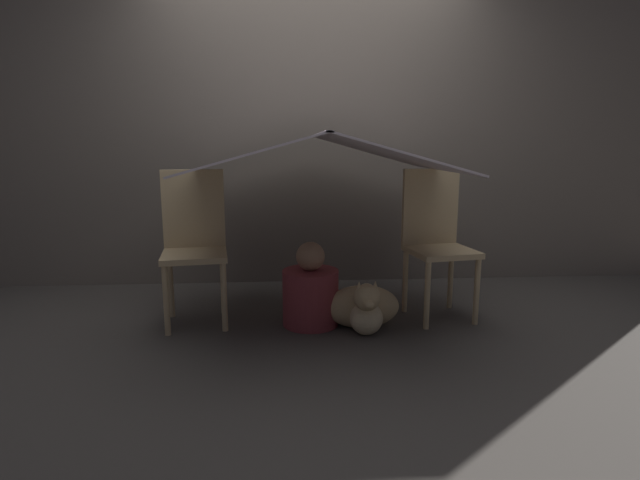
{
  "coord_description": "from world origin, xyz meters",
  "views": [
    {
      "loc": [
        -0.22,
        -3.05,
        1.13
      ],
      "look_at": [
        0.0,
        0.05,
        0.54
      ],
      "focal_mm": 28.0,
      "sensor_mm": 36.0,
      "label": 1
    }
  ],
  "objects_px": {
    "chair_left": "(194,240)",
    "chair_right": "(436,237)",
    "person_front": "(311,293)",
    "dog": "(363,305)"
  },
  "relations": [
    {
      "from": "chair_left",
      "to": "chair_right",
      "type": "height_order",
      "value": "same"
    },
    {
      "from": "chair_left",
      "to": "chair_right",
      "type": "bearing_deg",
      "value": -8.08
    },
    {
      "from": "chair_left",
      "to": "person_front",
      "type": "bearing_deg",
      "value": -19.01
    },
    {
      "from": "chair_right",
      "to": "dog",
      "type": "distance_m",
      "value": 0.69
    },
    {
      "from": "chair_right",
      "to": "dog",
      "type": "bearing_deg",
      "value": -163.86
    },
    {
      "from": "chair_right",
      "to": "dog",
      "type": "height_order",
      "value": "chair_right"
    },
    {
      "from": "dog",
      "to": "person_front",
      "type": "bearing_deg",
      "value": 160.96
    },
    {
      "from": "chair_left",
      "to": "chair_right",
      "type": "xyz_separation_m",
      "value": [
        1.58,
        -0.0,
        0.0
      ]
    },
    {
      "from": "chair_left",
      "to": "person_front",
      "type": "height_order",
      "value": "chair_left"
    },
    {
      "from": "chair_left",
      "to": "chair_right",
      "type": "relative_size",
      "value": 1.0
    }
  ]
}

